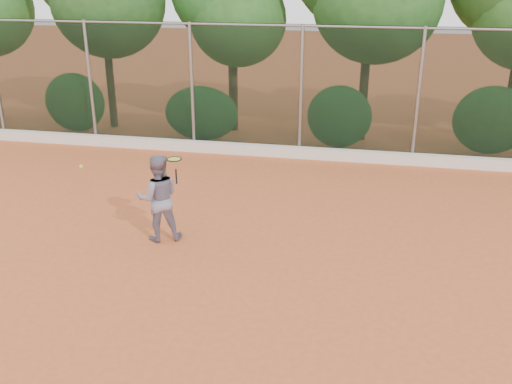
# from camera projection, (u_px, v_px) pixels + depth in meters

# --- Properties ---
(ground) EXTENTS (80.00, 80.00, 0.00)m
(ground) POSITION_uv_depth(u_px,v_px,m) (244.00, 285.00, 9.30)
(ground) COLOR #CA5E2F
(ground) RESTS_ON ground
(concrete_curb) EXTENTS (24.00, 0.20, 0.30)m
(concrete_curb) POSITION_uv_depth(u_px,v_px,m) (298.00, 152.00, 15.46)
(concrete_curb) COLOR silver
(concrete_curb) RESTS_ON ground
(tennis_player) EXTENTS (0.99, 0.90, 1.67)m
(tennis_player) POSITION_uv_depth(u_px,v_px,m) (158.00, 198.00, 10.59)
(tennis_player) COLOR slate
(tennis_player) RESTS_ON ground
(chainlink_fence) EXTENTS (24.09, 0.09, 3.50)m
(chainlink_fence) POSITION_uv_depth(u_px,v_px,m) (301.00, 88.00, 14.99)
(chainlink_fence) COLOR black
(chainlink_fence) RESTS_ON ground
(tennis_racket) EXTENTS (0.32, 0.32, 0.50)m
(tennis_racket) POSITION_uv_depth(u_px,v_px,m) (174.00, 161.00, 10.15)
(tennis_racket) COLOR black
(tennis_racket) RESTS_ON ground
(tennis_ball_in_flight) EXTENTS (0.07, 0.07, 0.07)m
(tennis_ball_in_flight) POSITION_uv_depth(u_px,v_px,m) (81.00, 167.00, 10.35)
(tennis_ball_in_flight) COLOR #C2E233
(tennis_ball_in_flight) RESTS_ON ground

